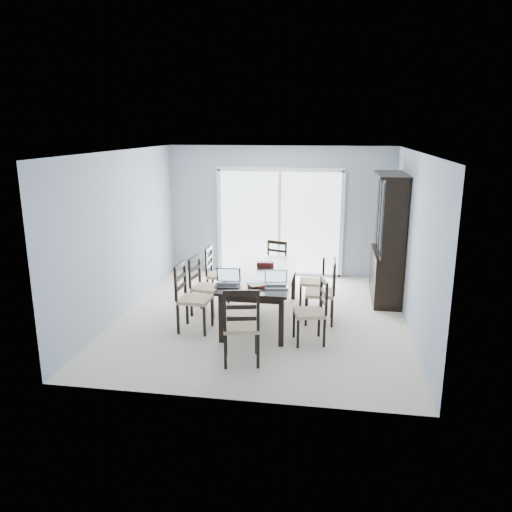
{
  "coord_description": "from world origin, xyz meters",
  "views": [
    {
      "loc": [
        1.08,
        -7.37,
        2.94
      ],
      "look_at": [
        -0.09,
        0.0,
        1.01
      ],
      "focal_mm": 35.0,
      "sensor_mm": 36.0,
      "label": 1
    }
  ],
  "objects_px": {
    "chair_left_mid": "(201,279)",
    "chair_right_near": "(316,304)",
    "laptop_dark": "(227,282)",
    "chair_right_far": "(317,275)",
    "chair_end_far": "(275,261)",
    "chair_left_far": "(215,268)",
    "chair_end_near": "(241,318)",
    "china_hutch": "(389,240)",
    "game_box": "(265,264)",
    "dining_table": "(262,277)",
    "laptop_silver": "(276,283)",
    "hot_tub": "(272,241)",
    "cell_phone": "(256,289)",
    "chair_right_mid": "(326,284)",
    "chair_left_near": "(188,290)"
  },
  "relations": [
    {
      "from": "chair_right_far",
      "to": "chair_end_far",
      "type": "relative_size",
      "value": 0.99
    },
    {
      "from": "dining_table",
      "to": "laptop_silver",
      "type": "xyz_separation_m",
      "value": [
        0.31,
        -0.69,
        0.13
      ]
    },
    {
      "from": "game_box",
      "to": "laptop_silver",
      "type": "bearing_deg",
      "value": -74.1
    },
    {
      "from": "chair_right_near",
      "to": "laptop_dark",
      "type": "relative_size",
      "value": 2.94
    },
    {
      "from": "chair_left_near",
      "to": "chair_left_mid",
      "type": "relative_size",
      "value": 1.09
    },
    {
      "from": "chair_left_mid",
      "to": "game_box",
      "type": "bearing_deg",
      "value": 117.42
    },
    {
      "from": "china_hutch",
      "to": "cell_phone",
      "type": "height_order",
      "value": "china_hutch"
    },
    {
      "from": "chair_end_near",
      "to": "chair_end_far",
      "type": "relative_size",
      "value": 1.14
    },
    {
      "from": "chair_left_far",
      "to": "chair_right_mid",
      "type": "xyz_separation_m",
      "value": [
        1.94,
        -0.79,
        0.04
      ]
    },
    {
      "from": "chair_left_near",
      "to": "chair_end_far",
      "type": "bearing_deg",
      "value": 156.26
    },
    {
      "from": "chair_left_mid",
      "to": "hot_tub",
      "type": "height_order",
      "value": "chair_left_mid"
    },
    {
      "from": "chair_end_far",
      "to": "laptop_silver",
      "type": "bearing_deg",
      "value": 115.7
    },
    {
      "from": "chair_right_far",
      "to": "chair_end_far",
      "type": "xyz_separation_m",
      "value": [
        -0.81,
        0.79,
        0.01
      ]
    },
    {
      "from": "chair_left_near",
      "to": "game_box",
      "type": "relative_size",
      "value": 4.27
    },
    {
      "from": "chair_left_far",
      "to": "chair_end_far",
      "type": "distance_m",
      "value": 1.19
    },
    {
      "from": "chair_right_mid",
      "to": "chair_end_far",
      "type": "height_order",
      "value": "chair_right_mid"
    },
    {
      "from": "chair_left_far",
      "to": "cell_phone",
      "type": "distance_m",
      "value": 1.89
    },
    {
      "from": "dining_table",
      "to": "chair_left_mid",
      "type": "bearing_deg",
      "value": 176.39
    },
    {
      "from": "chair_right_near",
      "to": "chair_end_far",
      "type": "bearing_deg",
      "value": 7.17
    },
    {
      "from": "chair_end_far",
      "to": "game_box",
      "type": "bearing_deg",
      "value": 106.85
    },
    {
      "from": "chair_left_near",
      "to": "chair_left_mid",
      "type": "height_order",
      "value": "chair_left_near"
    },
    {
      "from": "dining_table",
      "to": "game_box",
      "type": "height_order",
      "value": "game_box"
    },
    {
      "from": "laptop_silver",
      "to": "cell_phone",
      "type": "bearing_deg",
      "value": -162.89
    },
    {
      "from": "chair_right_mid",
      "to": "chair_right_far",
      "type": "distance_m",
      "value": 0.71
    },
    {
      "from": "chair_right_mid",
      "to": "laptop_silver",
      "type": "relative_size",
      "value": 3.21
    },
    {
      "from": "chair_right_mid",
      "to": "chair_left_near",
      "type": "bearing_deg",
      "value": 105.87
    },
    {
      "from": "chair_right_mid",
      "to": "game_box",
      "type": "bearing_deg",
      "value": 66.79
    },
    {
      "from": "chair_right_far",
      "to": "laptop_silver",
      "type": "relative_size",
      "value": 2.9
    },
    {
      "from": "chair_left_far",
      "to": "chair_end_far",
      "type": "bearing_deg",
      "value": 125.77
    },
    {
      "from": "chair_left_mid",
      "to": "chair_right_near",
      "type": "height_order",
      "value": "chair_left_mid"
    },
    {
      "from": "dining_table",
      "to": "chair_right_near",
      "type": "height_order",
      "value": "chair_right_near"
    },
    {
      "from": "chair_left_near",
      "to": "cell_phone",
      "type": "relative_size",
      "value": 11.23
    },
    {
      "from": "china_hutch",
      "to": "cell_phone",
      "type": "xyz_separation_m",
      "value": [
        -1.98,
        -2.08,
        -0.32
      ]
    },
    {
      "from": "china_hutch",
      "to": "game_box",
      "type": "bearing_deg",
      "value": -156.93
    },
    {
      "from": "chair_left_mid",
      "to": "chair_end_near",
      "type": "xyz_separation_m",
      "value": [
        0.98,
        -1.71,
        0.06
      ]
    },
    {
      "from": "chair_left_near",
      "to": "cell_phone",
      "type": "bearing_deg",
      "value": 81.94
    },
    {
      "from": "chair_right_near",
      "to": "laptop_dark",
      "type": "distance_m",
      "value": 1.28
    },
    {
      "from": "chair_left_mid",
      "to": "chair_end_far",
      "type": "relative_size",
      "value": 1.03
    },
    {
      "from": "chair_left_mid",
      "to": "chair_right_near",
      "type": "distance_m",
      "value": 2.06
    },
    {
      "from": "chair_end_near",
      "to": "laptop_silver",
      "type": "height_order",
      "value": "chair_end_near"
    },
    {
      "from": "chair_end_near",
      "to": "laptop_dark",
      "type": "bearing_deg",
      "value": 100.84
    },
    {
      "from": "chair_right_mid",
      "to": "cell_phone",
      "type": "bearing_deg",
      "value": 128.92
    },
    {
      "from": "chair_left_mid",
      "to": "laptop_silver",
      "type": "relative_size",
      "value": 3.02
    },
    {
      "from": "dining_table",
      "to": "chair_end_far",
      "type": "distance_m",
      "value": 1.47
    },
    {
      "from": "chair_right_mid",
      "to": "chair_end_near",
      "type": "distance_m",
      "value": 1.92
    },
    {
      "from": "chair_right_near",
      "to": "hot_tub",
      "type": "xyz_separation_m",
      "value": [
        -1.16,
        4.35,
        -0.12
      ]
    },
    {
      "from": "chair_left_far",
      "to": "chair_right_far",
      "type": "xyz_separation_m",
      "value": [
        1.78,
        -0.1,
        -0.02
      ]
    },
    {
      "from": "chair_right_near",
      "to": "cell_phone",
      "type": "bearing_deg",
      "value": 79.02
    },
    {
      "from": "chair_right_far",
      "to": "hot_tub",
      "type": "relative_size",
      "value": 0.52
    },
    {
      "from": "dining_table",
      "to": "chair_right_far",
      "type": "relative_size",
      "value": 2.11
    }
  ]
}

